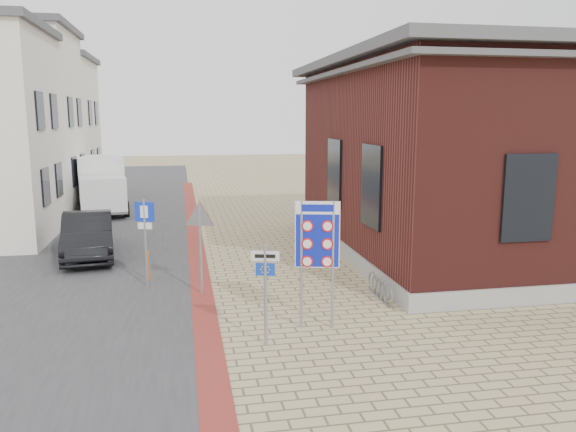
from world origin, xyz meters
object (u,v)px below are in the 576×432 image
object	(u,v)px
border_sign	(317,237)
bollard	(148,266)
essen_sign	(265,280)
sedan	(88,235)
box_truck	(102,184)
parking_sign	(145,227)

from	to	relation	value
border_sign	bollard	xyz separation A→B (m)	(-4.00, 4.50, -1.67)
essen_sign	border_sign	bearing A→B (deg)	46.62
sedan	bollard	bearing A→B (deg)	-64.58
box_truck	bollard	xyz separation A→B (m)	(2.90, -12.79, -0.98)
sedan	parking_sign	bearing A→B (deg)	-68.09
essen_sign	sedan	bearing A→B (deg)	134.89
essen_sign	bollard	bearing A→B (deg)	132.54
sedan	essen_sign	world-z (taller)	essen_sign
bollard	border_sign	bearing A→B (deg)	-48.37
essen_sign	parking_sign	size ratio (longest dim) A/B	0.87
border_sign	parking_sign	distance (m)	5.67
box_truck	essen_sign	distance (m)	18.93
sedan	border_sign	world-z (taller)	border_sign
sedan	parking_sign	distance (m)	4.54
border_sign	essen_sign	xyz separation A→B (m)	(-1.30, -0.79, -0.69)
sedan	box_truck	size ratio (longest dim) A/B	0.83
sedan	parking_sign	xyz separation A→B (m)	(2.18, -3.87, 0.96)
box_truck	parking_sign	distance (m)	13.61
box_truck	border_sign	xyz separation A→B (m)	(6.90, -17.29, 0.69)
box_truck	essen_sign	bearing A→B (deg)	-81.96
essen_sign	box_truck	bearing A→B (deg)	122.69
essen_sign	parking_sign	distance (m)	5.50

